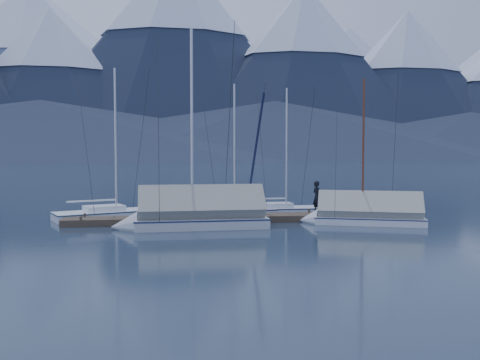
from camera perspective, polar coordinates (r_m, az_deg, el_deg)
name	(u,v)px	position (r m, az deg, el deg)	size (l,w,h in m)	color
ground	(247,227)	(24.90, 0.76, -5.30)	(1000.00, 1000.00, 0.00)	#172333
mountain_range	(166,81)	(398.61, -8.34, 10.91)	(877.00, 584.00, 150.50)	#475675
dock	(240,220)	(26.84, 0.00, -4.46)	(18.00, 1.50, 0.54)	#382D23
mooring_posts	(231,215)	(26.73, -1.06, -3.97)	(15.12, 1.52, 0.35)	#382D23
sailboat_open_left	(125,215)	(29.31, -12.80, -3.81)	(7.11, 4.34, 9.11)	white
sailboat_open_mid	(242,213)	(29.32, 0.17, -3.76)	(6.50, 3.12, 8.29)	silver
sailboat_open_right	(293,211)	(30.55, 5.99, -3.50)	(6.20, 2.66, 8.19)	silver
sailboat_covered_near	(360,216)	(26.68, 13.30, -3.94)	(6.54, 4.09, 8.17)	white
sailboat_covered_far	(189,217)	(24.65, -5.73, -4.20)	(7.47, 3.18, 10.47)	silver
person	(317,197)	(28.19, 8.65, -1.88)	(0.64, 0.42, 1.74)	black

